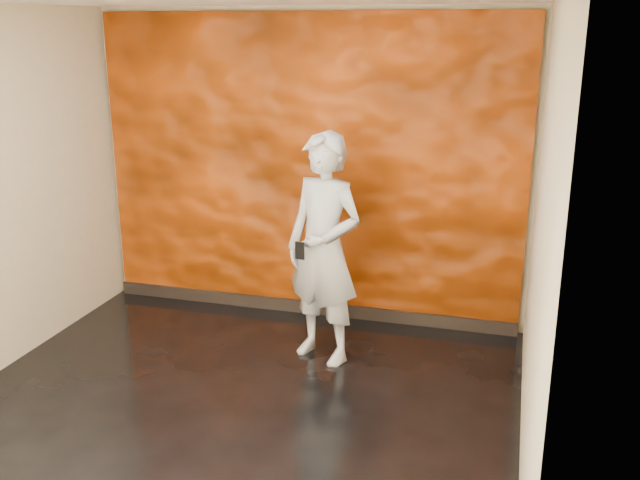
% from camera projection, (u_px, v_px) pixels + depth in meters
% --- Properties ---
extents(room, '(4.02, 4.02, 2.81)m').
position_uv_depth(room, '(220.00, 223.00, 4.64)').
color(room, black).
rests_on(room, ground).
extents(feature_wall, '(3.90, 0.06, 2.75)m').
position_uv_depth(feature_wall, '(307.00, 170.00, 6.45)').
color(feature_wall, '#CB4608').
rests_on(feature_wall, ground).
extents(baseboard, '(3.90, 0.04, 0.12)m').
position_uv_depth(baseboard, '(306.00, 307.00, 6.79)').
color(baseboard, black).
rests_on(baseboard, ground).
extents(man, '(0.80, 0.67, 1.86)m').
position_uv_depth(man, '(324.00, 249.00, 5.64)').
color(man, '#8F929D').
rests_on(man, ground).
extents(phone, '(0.07, 0.03, 0.14)m').
position_uv_depth(phone, '(300.00, 251.00, 5.42)').
color(phone, black).
rests_on(phone, man).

